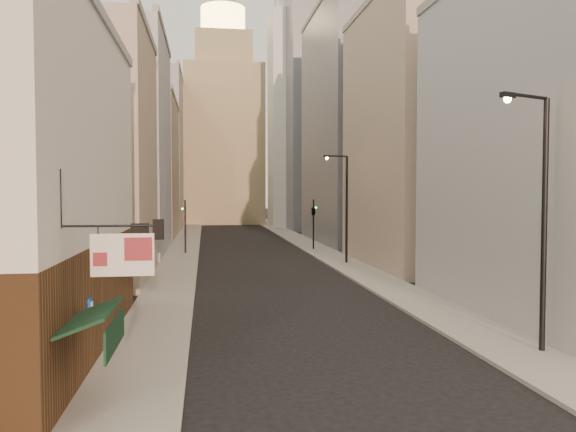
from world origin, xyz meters
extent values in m
cube|color=#9B958C|center=(-6.50, 55.00, 0.07)|extent=(3.00, 140.00, 0.15)
cube|color=#9B958C|center=(6.50, 55.00, 0.07)|extent=(3.00, 140.00, 0.15)
cube|color=brown|center=(-11.00, 9.00, 2.00)|extent=(6.00, 16.00, 4.00)
cube|color=silver|center=(-11.00, 9.00, 8.00)|extent=(6.00, 16.00, 8.00)
cube|color=#9B9BA1|center=(-8.20, 9.00, 12.10)|extent=(0.60, 16.00, 0.40)
cylinder|color=black|center=(-6.90, 3.00, 4.90)|extent=(2.40, 0.06, 0.06)
cube|color=beige|center=(-6.50, 3.00, 4.15)|extent=(1.60, 0.06, 1.10)
cube|color=maroon|center=(-6.10, 3.00, 4.30)|extent=(0.70, 0.10, 0.60)
cube|color=maroon|center=(-7.05, 3.00, 4.05)|extent=(0.35, 0.10, 0.35)
cube|color=black|center=(-7.35, 3.20, 2.55)|extent=(1.25, 3.00, 0.52)
cube|color=black|center=(-6.75, 3.20, 2.05)|extent=(0.06, 3.00, 0.80)
cube|color=#0A4BBB|center=(-7.95, 6.20, 2.20)|extent=(0.08, 0.40, 0.50)
cube|color=black|center=(-7.30, 14.00, 3.60)|extent=(0.80, 0.08, 1.50)
cube|color=black|center=(-7.30, 24.00, 3.40)|extent=(0.70, 0.08, 1.30)
cube|color=gray|center=(-12.00, 26.00, 8.00)|extent=(8.00, 12.00, 16.00)
cube|color=#9B9BA1|center=(-12.00, 42.00, 10.00)|extent=(8.00, 16.00, 20.00)
cube|color=#90815F|center=(-12.00, 60.00, 8.50)|extent=(8.00, 18.00, 17.00)
cube|color=gray|center=(-12.00, 80.00, 12.00)|extent=(8.00, 20.00, 24.00)
cube|color=#9B9BA1|center=(12.00, 12.00, 8.00)|extent=(8.00, 16.00, 16.00)
cube|color=gray|center=(12.00, 30.00, 10.00)|extent=(8.00, 16.00, 20.00)
cube|color=gray|center=(12.00, 50.00, 13.00)|extent=(8.00, 20.00, 26.00)
cube|color=gray|center=(18.00, 78.00, 25.00)|extent=(20.00, 22.00, 50.00)
cube|color=#90815F|center=(-1.00, 92.00, 14.00)|extent=(14.00, 14.00, 28.00)
cube|color=#90815F|center=(-1.00, 92.00, 31.00)|extent=(10.00, 10.00, 6.00)
cylinder|color=#FFCC72|center=(-1.00, 92.00, 36.50)|extent=(8.00, 8.00, 5.00)
cube|color=silver|center=(10.00, 78.00, 17.00)|extent=(8.00, 8.00, 34.00)
cylinder|color=silver|center=(10.00, 78.00, 35.50)|extent=(6.00, 6.00, 3.00)
cylinder|color=black|center=(7.39, 6.31, 4.51)|extent=(0.20, 0.20, 9.01)
cylinder|color=black|center=(6.46, 5.95, 9.01)|extent=(1.91, 0.83, 0.12)
cube|color=black|center=(5.52, 5.59, 8.96)|extent=(0.59, 0.40, 0.18)
sphere|color=#FF993F|center=(5.52, 5.59, 8.83)|extent=(0.24, 0.24, 0.24)
cylinder|color=black|center=(6.67, 31.33, 4.27)|extent=(0.19, 0.19, 8.54)
cylinder|color=black|center=(5.79, 30.97, 8.54)|extent=(1.80, 0.81, 0.11)
cube|color=black|center=(4.91, 30.62, 8.49)|extent=(0.56, 0.39, 0.17)
sphere|color=#FF993F|center=(4.91, 30.62, 8.37)|extent=(0.23, 0.23, 0.23)
cylinder|color=black|center=(-6.21, 40.17, 2.50)|extent=(0.16, 0.16, 5.00)
imported|color=black|center=(-6.21, 40.17, 4.20)|extent=(0.44, 0.44, 1.21)
sphere|color=#19E533|center=(-6.46, 40.17, 4.20)|extent=(0.16, 0.16, 0.16)
cylinder|color=black|center=(6.07, 41.92, 2.50)|extent=(0.16, 0.16, 5.00)
imported|color=black|center=(6.07, 41.92, 4.20)|extent=(0.86, 0.86, 1.55)
sphere|color=#19E533|center=(6.32, 41.92, 4.20)|extent=(0.16, 0.16, 0.16)
camera|label=1|loc=(-4.39, -11.81, 5.78)|focal=35.00mm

